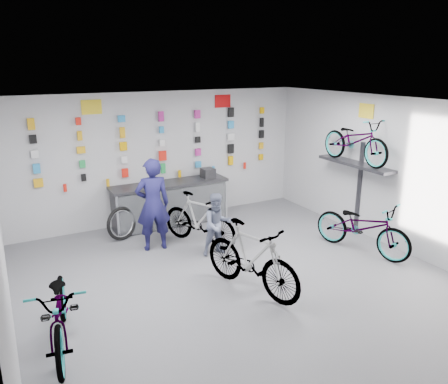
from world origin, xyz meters
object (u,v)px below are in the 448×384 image
counter (170,204)px  bike_center (251,258)px  bike_right (362,227)px  clerk (153,205)px  customer (218,225)px  bike_service (199,219)px  bike_left (61,310)px

counter → bike_center: (0.01, -3.52, 0.10)m
bike_right → clerk: size_ratio=1.08×
bike_center → clerk: 2.54m
bike_right → clerk: 4.13m
clerk → customer: size_ratio=1.50×
bike_center → bike_service: bike_center is taller
bike_center → bike_right: bearing=-11.1°
bike_right → bike_service: bearing=128.2°
counter → clerk: bearing=-125.1°
bike_center → customer: customer is taller
counter → customer: customer is taller
bike_left → customer: 3.50m
bike_center → bike_service: size_ratio=1.08×
bike_left → bike_service: bike_service is taller
bike_left → bike_right: bike_right is taller
bike_right → clerk: bearing=133.0°
bike_left → clerk: bearing=58.1°
bike_left → bike_center: bearing=10.4°
bike_center → clerk: clerk is taller
bike_service → customer: (0.09, -0.64, 0.08)m
bike_center → counter: bearing=72.7°
counter → clerk: clerk is taller
counter → bike_service: size_ratio=1.50×
bike_center → bike_right: (2.74, 0.30, -0.06)m
customer → bike_center: bearing=-91.7°
counter → bike_service: bike_service is taller
bike_center → bike_left: bearing=163.7°
clerk → bike_center: bearing=116.6°
bike_left → bike_right: (5.68, 0.36, 0.01)m
bike_left → counter: bearing=60.0°
bike_left → bike_service: (3.03, 2.22, 0.02)m
bike_right → bike_service: (-2.65, 1.87, 0.02)m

